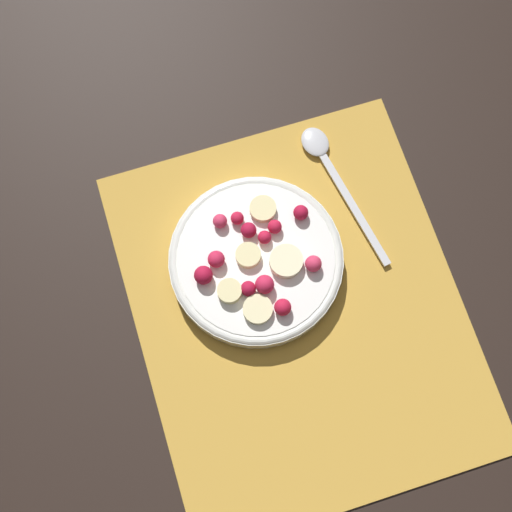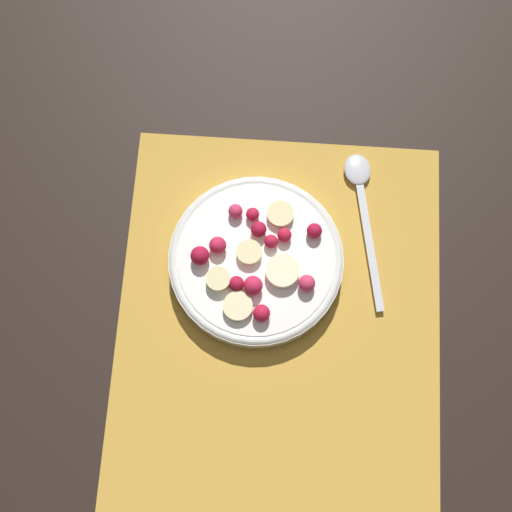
# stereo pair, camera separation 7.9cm
# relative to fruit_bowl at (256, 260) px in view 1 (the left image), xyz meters

# --- Properties ---
(ground_plane) EXTENTS (3.00, 3.00, 0.00)m
(ground_plane) POSITION_rel_fruit_bowl_xyz_m (0.06, 0.03, -0.02)
(ground_plane) COLOR black
(placemat) EXTENTS (0.45, 0.37, 0.01)m
(placemat) POSITION_rel_fruit_bowl_xyz_m (0.06, 0.03, -0.02)
(placemat) COLOR gold
(placemat) RESTS_ON ground_plane
(fruit_bowl) EXTENTS (0.20, 0.20, 0.05)m
(fruit_bowl) POSITION_rel_fruit_bowl_xyz_m (0.00, 0.00, 0.00)
(fruit_bowl) COLOR silver
(fruit_bowl) RESTS_ON placemat
(spoon) EXTENTS (0.19, 0.05, 0.01)m
(spoon) POSITION_rel_fruit_bowl_xyz_m (-0.09, 0.12, -0.01)
(spoon) COLOR silver
(spoon) RESTS_ON placemat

